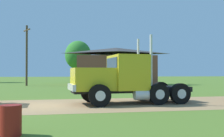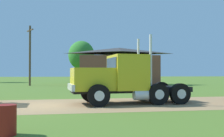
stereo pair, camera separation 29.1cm
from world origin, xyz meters
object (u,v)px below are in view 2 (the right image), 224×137
object	(u,v)px
steel_barrel	(6,120)
shed_building	(119,67)
truck_foreground_white	(120,80)
utility_pole_near	(30,54)

from	to	relation	value
steel_barrel	shed_building	distance (m)	30.05
truck_foreground_white	utility_pole_near	size ratio (longest dim) A/B	0.88
steel_barrel	utility_pole_near	distance (m)	28.45
steel_barrel	shed_building	size ratio (longest dim) A/B	0.07
steel_barrel	shed_building	xyz separation A→B (m)	(8.76, 28.66, 2.08)
truck_foreground_white	steel_barrel	world-z (taller)	truck_foreground_white
shed_building	utility_pole_near	world-z (taller)	utility_pole_near
steel_barrel	utility_pole_near	xyz separation A→B (m)	(-3.11, 28.03, 3.73)
shed_building	steel_barrel	bearing A→B (deg)	-107.00
utility_pole_near	shed_building	bearing A→B (deg)	3.06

